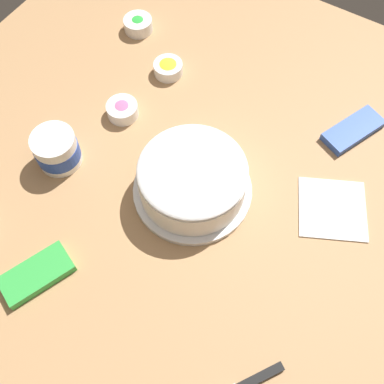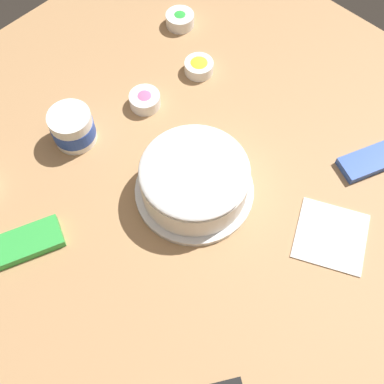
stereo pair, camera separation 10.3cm
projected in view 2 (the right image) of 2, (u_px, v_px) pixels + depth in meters
name	position (u px, v px, depth m)	size (l,w,h in m)	color
ground_plane	(191.00, 203.00, 1.06)	(1.54, 1.54, 0.00)	tan
frosted_cake	(194.00, 180.00, 1.02)	(0.27, 0.27, 0.11)	white
frosting_tub	(72.00, 127.00, 1.10)	(0.10, 0.10, 0.09)	white
sprinkle_bowl_yellow	(199.00, 66.00, 1.23)	(0.08, 0.08, 0.04)	white
sprinkle_bowl_green	(180.00, 19.00, 1.31)	(0.08, 0.08, 0.04)	white
sprinkle_bowl_pink	(145.00, 100.00, 1.17)	(0.08, 0.08, 0.04)	white
candy_box_lower	(28.00, 242.00, 1.00)	(0.15, 0.07, 0.02)	green
candy_box_upper	(372.00, 160.00, 1.10)	(0.16, 0.07, 0.02)	#2D51B2
paper_napkin	(331.00, 235.00, 1.01)	(0.15, 0.15, 0.01)	white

